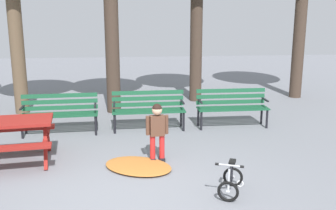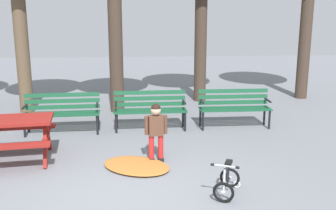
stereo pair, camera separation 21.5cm
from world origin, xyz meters
name	(u,v)px [view 2 (the right image)]	position (x,y,z in m)	size (l,w,h in m)	color
ground	(120,196)	(0.00, 0.00, 0.00)	(36.00, 36.00, 0.00)	slate
park_bench_far_left	(62,110)	(-1.36, 3.19, 0.51)	(1.62, 0.53, 0.85)	#195133
park_bench_left	(150,107)	(0.55, 3.31, 0.51)	(1.61, 0.48, 0.85)	#195133
park_bench_right	(234,105)	(2.45, 3.34, 0.51)	(1.60, 0.46, 0.85)	#195133
child_standing	(156,128)	(0.58, 1.33, 0.61)	(0.39, 0.19, 1.04)	red
kids_bicycle	(227,181)	(1.52, -0.05, 0.20)	(0.53, 0.63, 0.54)	black
leaf_pile	(136,166)	(0.23, 1.06, 0.04)	(1.18, 0.83, 0.07)	#B26B2D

